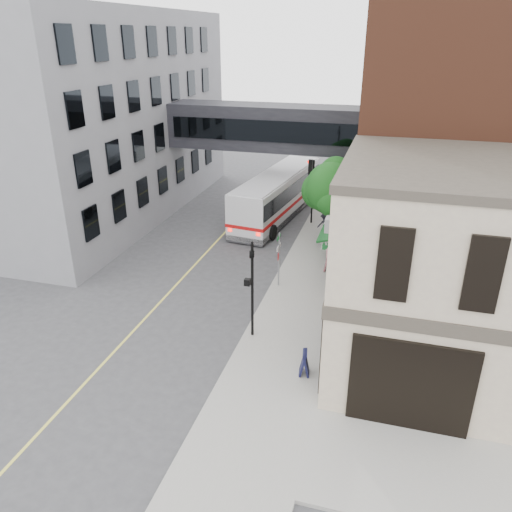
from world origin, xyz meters
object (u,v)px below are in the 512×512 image
Objects in this scene: bus at (278,193)px; pedestrian_a at (325,236)px; sandwich_board at (305,363)px; newspaper_box at (327,242)px; pedestrian_c at (325,225)px; pedestrian_b at (332,256)px.

bus is 6.76× the size of pedestrian_a.
pedestrian_a is at bearing -51.79° from bus.
newspaper_box is at bearing 85.74° from sandwich_board.
bus is 7.28× the size of pedestrian_c.
pedestrian_c is at bearing 102.12° from pedestrian_a.
newspaper_box is at bearing 56.61° from pedestrian_a.
sandwich_board is (1.00, -12.71, 0.07)m from newspaper_box.
newspaper_box is (0.45, -1.92, -0.39)m from pedestrian_c.
pedestrian_a is 1.74× the size of sandwich_board.
sandwich_board is at bearing -110.42° from pedestrian_b.
newspaper_box is at bearing -49.17° from pedestrian_c.
pedestrian_c is (-1.17, 5.09, -0.11)m from pedestrian_b.
pedestrian_a is at bearing 83.61° from pedestrian_b.
pedestrian_c is 14.70m from sandwich_board.
bus reaches higher than newspaper_box.
pedestrian_a is 0.50m from newspaper_box.
bus is at bearing 167.23° from pedestrian_c.
pedestrian_c is (-0.33, 2.08, -0.06)m from pedestrian_a.
pedestrian_b is 1.13× the size of pedestrian_c.
bus is at bearing 98.06° from sandwich_board.
pedestrian_c reaches higher than sandwich_board.
sandwich_board is at bearing -56.60° from pedestrian_c.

